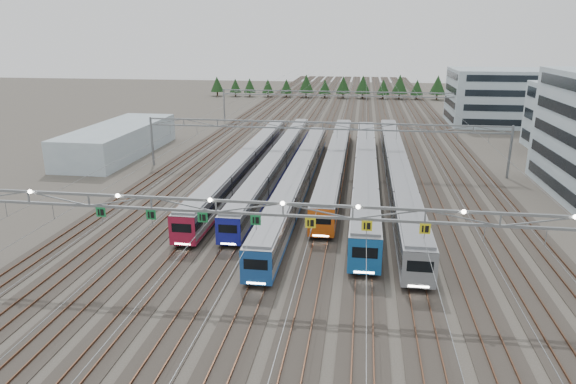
# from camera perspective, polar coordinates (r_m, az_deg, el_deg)

# --- Properties ---
(ground) EXTENTS (400.00, 400.00, 0.00)m
(ground) POSITION_cam_1_polar(r_m,az_deg,el_deg) (44.37, -0.53, -10.89)
(ground) COLOR #47423A
(ground) RESTS_ON ground
(track_bed) EXTENTS (54.00, 260.00, 5.42)m
(track_bed) POSITION_cam_1_polar(r_m,az_deg,el_deg) (140.16, 5.84, 9.13)
(track_bed) COLOR #2D2823
(track_bed) RESTS_ON ground
(train_a) EXTENTS (2.77, 59.08, 3.61)m
(train_a) POSITION_cam_1_polar(r_m,az_deg,el_deg) (79.13, -4.57, 3.35)
(train_a) COLOR black
(train_a) RESTS_ON ground
(train_b) EXTENTS (2.61, 62.06, 3.40)m
(train_b) POSITION_cam_1_polar(r_m,az_deg,el_deg) (80.46, -1.08, 3.56)
(train_b) COLOR black
(train_b) RESTS_ON ground
(train_c) EXTENTS (2.80, 58.96, 3.64)m
(train_c) POSITION_cam_1_polar(r_m,az_deg,el_deg) (70.66, 1.27, 1.73)
(train_c) COLOR black
(train_c) RESTS_ON ground
(train_d) EXTENTS (2.84, 57.03, 3.69)m
(train_d) POSITION_cam_1_polar(r_m,az_deg,el_deg) (80.34, 5.38, 3.57)
(train_d) COLOR black
(train_d) RESTS_ON ground
(train_e) EXTENTS (3.03, 61.26, 3.95)m
(train_e) POSITION_cam_1_polar(r_m,az_deg,el_deg) (74.43, 8.59, 2.46)
(train_e) COLOR black
(train_e) RESTS_ON ground
(train_f) EXTENTS (2.94, 67.57, 3.83)m
(train_f) POSITION_cam_1_polar(r_m,az_deg,el_deg) (75.77, 12.00, 2.49)
(train_f) COLOR black
(train_f) RESTS_ON ground
(gantry_near) EXTENTS (56.36, 0.61, 8.08)m
(gantry_near) POSITION_cam_1_polar(r_m,az_deg,el_deg) (41.41, -0.64, -2.27)
(gantry_near) COLOR gray
(gantry_near) RESTS_ON ground
(gantry_mid) EXTENTS (56.36, 0.36, 8.00)m
(gantry_mid) POSITION_cam_1_polar(r_m,az_deg,el_deg) (80.23, 3.88, 6.73)
(gantry_mid) COLOR gray
(gantry_mid) RESTS_ON ground
(gantry_far) EXTENTS (56.36, 0.36, 8.00)m
(gantry_far) POSITION_cam_1_polar(r_m,az_deg,el_deg) (124.68, 5.57, 10.41)
(gantry_far) COLOR gray
(gantry_far) RESTS_ON ground
(depot_bldg_north) EXTENTS (22.00, 18.00, 12.96)m
(depot_bldg_north) POSITION_cam_1_polar(r_m,az_deg,el_deg) (134.11, 22.30, 9.75)
(depot_bldg_north) COLOR #9FB2BE
(depot_bldg_north) RESTS_ON ground
(west_shed) EXTENTS (10.00, 30.00, 5.16)m
(west_shed) POSITION_cam_1_polar(r_m,az_deg,el_deg) (97.56, -18.30, 5.49)
(west_shed) COLOR #9FB2BE
(west_shed) RESTS_ON ground
(treeline) EXTENTS (100.10, 5.60, 7.02)m
(treeline) POSITION_cam_1_polar(r_m,az_deg,el_deg) (177.22, 7.20, 11.64)
(treeline) COLOR #332114
(treeline) RESTS_ON ground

